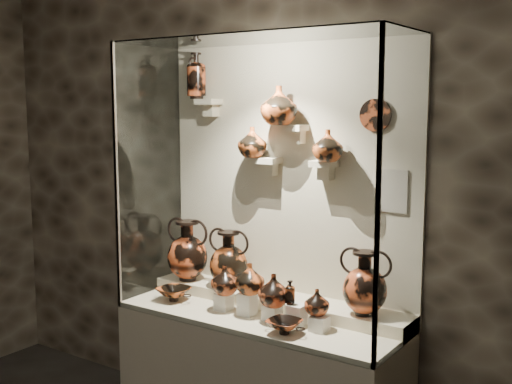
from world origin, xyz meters
TOP-DOWN VIEW (x-y plane):
  - wall_back at (0.00, 2.50)m, footprint 5.00×0.02m
  - plinth at (0.00, 2.18)m, footprint 1.70×0.60m
  - front_tier at (0.00, 2.18)m, footprint 1.68×0.58m
  - rear_tier at (0.00, 2.35)m, footprint 1.70×0.25m
  - back_panel at (0.00, 2.50)m, footprint 1.70×0.03m
  - glass_front at (0.00, 1.88)m, footprint 1.70×0.01m
  - glass_left at (-0.85, 2.18)m, footprint 0.01×0.60m
  - glass_right at (0.85, 2.18)m, footprint 0.01×0.60m
  - glass_top at (0.00, 2.18)m, footprint 1.70×0.60m
  - frame_post_left at (-0.84, 1.89)m, footprint 0.02×0.02m
  - frame_post_right at (0.84, 1.89)m, footprint 0.02×0.02m
  - pedestal_a at (-0.22, 2.13)m, footprint 0.09×0.09m
  - pedestal_b at (-0.05, 2.13)m, footprint 0.09×0.09m
  - pedestal_c at (0.12, 2.13)m, footprint 0.09×0.09m
  - pedestal_d at (0.28, 2.13)m, footprint 0.09×0.09m
  - pedestal_e at (0.42, 2.13)m, footprint 0.09×0.09m
  - bracket_ul at (-0.55, 2.42)m, footprint 0.14×0.12m
  - bracket_ca at (-0.10, 2.42)m, footprint 0.14×0.12m
  - bracket_cb at (0.10, 2.42)m, footprint 0.10×0.12m
  - bracket_cc at (0.28, 2.42)m, footprint 0.14×0.12m
  - amphora_left at (-0.65, 2.31)m, footprint 0.36×0.36m
  - amphora_mid at (-0.33, 2.33)m, footprint 0.29×0.29m
  - amphora_right at (0.59, 2.32)m, footprint 0.35×0.35m
  - jug_a at (-0.20, 2.11)m, footprint 0.20×0.20m
  - jug_b at (-0.03, 2.13)m, footprint 0.23×0.23m
  - jug_c at (0.14, 2.11)m, footprint 0.21×0.21m
  - jug_e at (0.40, 2.15)m, footprint 0.15×0.15m
  - lekythos_small at (0.24, 2.11)m, footprint 0.08×0.08m
  - kylix_left at (-0.58, 2.09)m, footprint 0.26×0.22m
  - kylix_right at (0.29, 1.99)m, footprint 0.27×0.25m
  - lekythos_tall at (-0.63, 2.40)m, footprint 0.14×0.14m
  - ovoid_vase_a at (-0.19, 2.38)m, footprint 0.21×0.21m
  - ovoid_vase_b at (0.01, 2.36)m, footprint 0.28×0.28m
  - ovoid_vase_c at (0.32, 2.38)m, footprint 0.20×0.20m
  - wall_plate at (0.56, 2.47)m, footprint 0.18×0.02m
  - info_placard at (0.66, 2.47)m, footprint 0.18×0.01m

SIDE VIEW (x-z plane):
  - plinth at x=0.00m, z-range 0.00..0.80m
  - front_tier at x=0.00m, z-range 0.80..0.83m
  - rear_tier at x=0.00m, z-range 0.80..0.90m
  - pedestal_e at x=0.42m, z-range 0.83..0.91m
  - pedestal_c at x=0.12m, z-range 0.83..0.92m
  - kylix_right at x=0.29m, z-range 0.83..0.92m
  - pedestal_a at x=-0.22m, z-range 0.83..0.93m
  - kylix_left at x=-0.58m, z-range 0.83..0.93m
  - pedestal_d at x=0.28m, z-range 0.83..0.95m
  - pedestal_b at x=-0.05m, z-range 0.83..0.96m
  - jug_e at x=0.40m, z-range 0.91..1.05m
  - jug_c at x=0.14m, z-range 0.92..1.10m
  - jug_a at x=-0.20m, z-range 0.93..1.10m
  - lekythos_small at x=0.24m, z-range 0.95..1.10m
  - jug_b at x=-0.03m, z-range 0.96..1.14m
  - amphora_right at x=0.59m, z-range 0.90..1.26m
  - amphora_mid at x=-0.33m, z-range 0.90..1.26m
  - amphora_left at x=-0.65m, z-range 0.90..1.29m
  - info_placard at x=0.66m, z-range 1.45..1.69m
  - wall_back at x=0.00m, z-range 0.00..3.20m
  - back_panel at x=0.00m, z-range 0.80..2.40m
  - glass_front at x=0.00m, z-range 0.80..2.40m
  - glass_left at x=-0.85m, z-range 0.80..2.40m
  - glass_right at x=0.85m, z-range 0.80..2.40m
  - frame_post_left at x=-0.84m, z-range 0.80..2.40m
  - frame_post_right at x=0.84m, z-range 0.80..2.40m
  - bracket_ca at x=-0.10m, z-range 1.68..1.72m
  - bracket_cc at x=0.28m, z-range 1.68..1.72m
  - ovoid_vase_c at x=0.32m, z-range 1.72..1.90m
  - ovoid_vase_a at x=-0.19m, z-range 1.72..1.90m
  - bracket_cb at x=0.10m, z-range 1.88..1.92m
  - wall_plate at x=0.56m, z-range 1.89..2.07m
  - ovoid_vase_b at x=0.01m, z-range 1.92..2.14m
  - bracket_ul at x=-0.55m, z-range 2.03..2.07m
  - lekythos_tall at x=-0.63m, z-range 2.07..2.40m
  - glass_top at x=0.00m, z-range 2.39..2.40m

